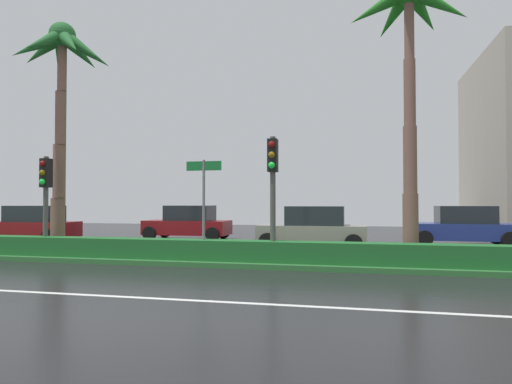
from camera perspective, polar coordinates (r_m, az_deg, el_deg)
ground_plane at (r=15.69m, az=-3.85°, el=-8.39°), size 90.00×42.00×0.10m
near_lane_divider_stripe at (r=9.27m, az=-16.59°, el=-12.90°), size 81.00×0.14×0.01m
median_strip at (r=14.73m, az=-4.97°, el=-8.36°), size 85.50×4.00×0.15m
median_hedge at (r=13.37m, az=-6.81°, el=-7.45°), size 76.50×0.70×0.60m
palm_tree_mid_left at (r=17.45m, az=-23.81°, el=14.49°), size 3.47×3.53×8.05m
palm_tree_centre_left at (r=14.48m, az=19.31°, el=19.18°), size 3.58×3.54×8.44m
traffic_signal_median_left at (r=16.11m, az=-25.63°, el=0.60°), size 0.28×0.43×3.25m
traffic_signal_median_right at (r=12.80m, az=2.18°, el=2.17°), size 0.28×0.43×3.64m
street_name_sign at (r=13.29m, az=-6.80°, el=-0.45°), size 1.10×0.08×3.00m
car_in_traffic_leading at (r=23.60m, az=-26.98°, el=-3.76°), size 4.30×2.02×1.72m
car_in_traffic_second at (r=22.74m, az=-8.79°, el=-4.00°), size 4.30×2.02×1.72m
car_in_traffic_third at (r=17.96m, az=7.39°, el=-4.70°), size 4.30×2.02×1.72m
car_in_traffic_fourth at (r=21.29m, az=25.20°, el=-4.06°), size 4.30×2.02×1.72m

